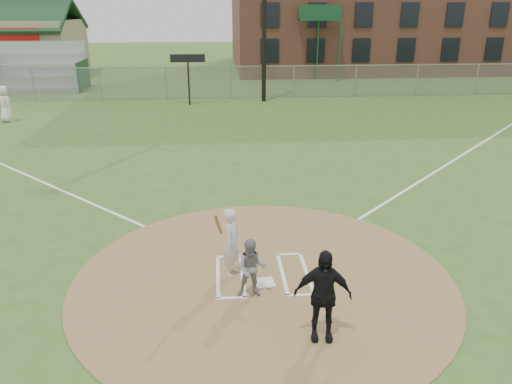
{
  "coord_description": "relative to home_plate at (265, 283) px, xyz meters",
  "views": [
    {
      "loc": [
        -0.93,
        -9.6,
        5.75
      ],
      "look_at": [
        0.0,
        2.0,
        1.3
      ],
      "focal_mm": 35.0,
      "sensor_mm": 36.0,
      "label": 1
    }
  ],
  "objects": [
    {
      "name": "ground",
      "position": [
        -0.01,
        0.23,
        -0.03
      ],
      "size": [
        140.0,
        140.0,
        0.0
      ],
      "primitive_type": "plane",
      "color": "#355C1F",
      "rests_on": "ground"
    },
    {
      "name": "dirt_circle",
      "position": [
        -0.01,
        0.23,
        -0.02
      ],
      "size": [
        8.4,
        8.4,
        0.02
      ],
      "primitive_type": "cylinder",
      "color": "olive",
      "rests_on": "ground"
    },
    {
      "name": "home_plate",
      "position": [
        0.0,
        0.0,
        0.0
      ],
      "size": [
        0.47,
        0.47,
        0.03
      ],
      "primitive_type": "cube",
      "rotation": [
        0.0,
        0.0,
        0.14
      ],
      "color": "silver",
      "rests_on": "dirt_circle"
    },
    {
      "name": "foul_line_first",
      "position": [
        8.99,
        9.23,
        -0.03
      ],
      "size": [
        17.04,
        17.04,
        0.01
      ],
      "primitive_type": "cube",
      "rotation": [
        0.0,
        0.0,
        -0.79
      ],
      "color": "white",
      "rests_on": "ground"
    },
    {
      "name": "foul_line_third",
      "position": [
        -9.01,
        9.23,
        -0.03
      ],
      "size": [
        17.04,
        17.04,
        0.01
      ],
      "primitive_type": "cube",
      "rotation": [
        0.0,
        0.0,
        0.79
      ],
      "color": "white",
      "rests_on": "ground"
    },
    {
      "name": "catcher",
      "position": [
        -0.31,
        -0.45,
        0.62
      ],
      "size": [
        0.65,
        0.52,
        1.27
      ],
      "primitive_type": "imported",
      "rotation": [
        0.0,
        0.0,
        -0.07
      ],
      "color": "gray",
      "rests_on": "dirt_circle"
    },
    {
      "name": "umpire",
      "position": [
        0.84,
        -1.92,
        0.87
      ],
      "size": [
        1.08,
        0.56,
        1.76
      ],
      "primitive_type": "imported",
      "rotation": [
        0.0,
        0.0,
        -0.13
      ],
      "color": "black",
      "rests_on": "dirt_circle"
    },
    {
      "name": "ondeck_player",
      "position": [
        -11.62,
        16.71,
        0.88
      ],
      "size": [
        1.04,
        1.03,
        1.82
      ],
      "primitive_type": "imported",
      "rotation": [
        0.0,
        0.0,
        2.38
      ],
      "color": "silver",
      "rests_on": "ground"
    },
    {
      "name": "batters_boxes",
      "position": [
        -0.01,
        0.38,
        -0.01
      ],
      "size": [
        2.08,
        1.88,
        0.01
      ],
      "color": "white",
      "rests_on": "dirt_circle"
    },
    {
      "name": "batter_at_plate",
      "position": [
        -0.68,
        0.45,
        0.78
      ],
      "size": [
        0.69,
        1.04,
        1.78
      ],
      "color": "silver",
      "rests_on": "dirt_circle"
    },
    {
      "name": "outfield_fence",
      "position": [
        -0.01,
        22.23,
        0.98
      ],
      "size": [
        56.08,
        0.08,
        2.03
      ],
      "color": "slate",
      "rests_on": "ground"
    },
    {
      "name": "bleachers",
      "position": [
        -13.01,
        26.43,
        1.56
      ],
      "size": [
        6.08,
        3.2,
        3.2
      ],
      "color": "#B7BABF",
      "rests_on": "ground"
    },
    {
      "name": "scoreboard_sign",
      "position": [
        -2.51,
        20.43,
        2.35
      ],
      "size": [
        2.0,
        0.1,
        2.93
      ],
      "color": "black",
      "rests_on": "ground"
    }
  ]
}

